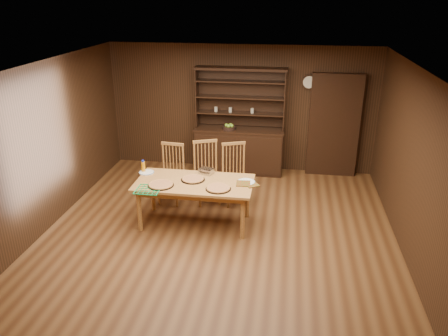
% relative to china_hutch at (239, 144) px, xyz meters
% --- Properties ---
extents(floor, '(6.00, 6.00, 0.00)m').
position_rel_china_hutch_xyz_m(floor, '(0.00, -2.75, -0.60)').
color(floor, brown).
rests_on(floor, ground).
extents(room_shell, '(6.00, 6.00, 6.00)m').
position_rel_china_hutch_xyz_m(room_shell, '(0.00, -2.75, 0.98)').
color(room_shell, silver).
rests_on(room_shell, floor).
extents(china_hutch, '(1.84, 0.52, 2.17)m').
position_rel_china_hutch_xyz_m(china_hutch, '(0.00, 0.00, 0.00)').
color(china_hutch, black).
rests_on(china_hutch, floor).
extents(doorway, '(1.00, 0.18, 2.10)m').
position_rel_china_hutch_xyz_m(doorway, '(1.90, 0.15, 0.45)').
color(doorway, black).
rests_on(doorway, floor).
extents(wall_clock, '(0.30, 0.05, 0.30)m').
position_rel_china_hutch_xyz_m(wall_clock, '(1.35, 0.20, 1.30)').
color(wall_clock, black).
rests_on(wall_clock, room_shell).
extents(dining_table, '(1.87, 0.93, 0.75)m').
position_rel_china_hutch_xyz_m(dining_table, '(-0.43, -2.37, 0.07)').
color(dining_table, '#CC9046').
rests_on(dining_table, floor).
extents(chair_left, '(0.48, 0.46, 1.08)m').
position_rel_china_hutch_xyz_m(chair_left, '(-1.03, -1.58, -0.02)').
color(chair_left, '#AC793B').
rests_on(chair_left, floor).
extents(chair_center, '(0.60, 0.58, 1.13)m').
position_rel_china_hutch_xyz_m(chair_center, '(-0.41, -1.48, 0.00)').
color(chair_center, '#AC793B').
rests_on(chair_center, floor).
extents(chair_right, '(0.58, 0.56, 1.10)m').
position_rel_china_hutch_xyz_m(chair_right, '(0.09, -1.44, -0.01)').
color(chair_right, '#AC793B').
rests_on(chair_right, floor).
extents(pizza_left, '(0.41, 0.41, 0.04)m').
position_rel_china_hutch_xyz_m(pizza_left, '(-0.92, -2.59, 0.17)').
color(pizza_left, black).
rests_on(pizza_left, dining_table).
extents(pizza_right, '(0.39, 0.39, 0.04)m').
position_rel_china_hutch_xyz_m(pizza_right, '(-0.01, -2.58, 0.17)').
color(pizza_right, black).
rests_on(pizza_right, dining_table).
extents(pizza_center, '(0.38, 0.38, 0.04)m').
position_rel_china_hutch_xyz_m(pizza_center, '(-0.47, -2.30, 0.17)').
color(pizza_center, black).
rests_on(pizza_center, dining_table).
extents(cooling_rack, '(0.47, 0.47, 0.02)m').
position_rel_china_hutch_xyz_m(cooling_rack, '(-1.07, -2.77, 0.16)').
color(cooling_rack, '#0DAF55').
rests_on(cooling_rack, dining_table).
extents(plate_left, '(0.25, 0.25, 0.02)m').
position_rel_china_hutch_xyz_m(plate_left, '(-1.30, -2.12, 0.16)').
color(plate_left, white).
rests_on(plate_left, dining_table).
extents(plate_right, '(0.29, 0.29, 0.02)m').
position_rel_china_hutch_xyz_m(plate_right, '(0.38, -2.26, 0.16)').
color(plate_right, white).
rests_on(plate_right, dining_table).
extents(foil_dish, '(0.27, 0.23, 0.09)m').
position_rel_china_hutch_xyz_m(foil_dish, '(-0.31, -2.00, 0.20)').
color(foil_dish, silver).
rests_on(foil_dish, dining_table).
extents(juice_bottle, '(0.06, 0.06, 0.21)m').
position_rel_china_hutch_xyz_m(juice_bottle, '(-1.37, -2.09, 0.25)').
color(juice_bottle, orange).
rests_on(juice_bottle, dining_table).
extents(pot_holder_a, '(0.26, 0.26, 0.01)m').
position_rel_china_hutch_xyz_m(pot_holder_a, '(0.49, -2.36, 0.16)').
color(pot_holder_a, '#A21512').
rests_on(pot_holder_a, dining_table).
extents(pot_holder_b, '(0.24, 0.24, 0.02)m').
position_rel_china_hutch_xyz_m(pot_holder_b, '(0.35, -2.33, 0.16)').
color(pot_holder_b, '#A21512').
rests_on(pot_holder_b, dining_table).
extents(fruit_bowl, '(0.28, 0.28, 0.12)m').
position_rel_china_hutch_xyz_m(fruit_bowl, '(-0.21, -0.07, 0.39)').
color(fruit_bowl, black).
rests_on(fruit_bowl, china_hutch).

